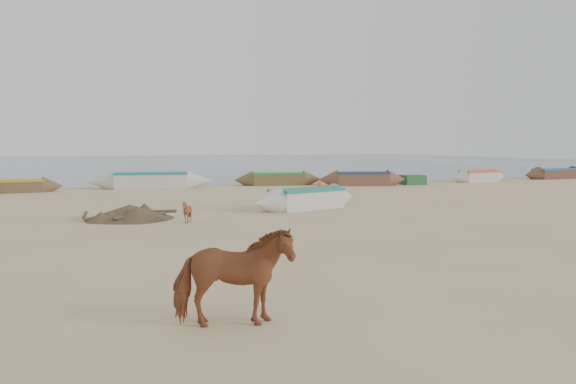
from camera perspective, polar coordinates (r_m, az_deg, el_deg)
name	(u,v)px	position (r m, az deg, el deg)	size (l,w,h in m)	color
ground	(331,238)	(16.16, 4.39, -4.65)	(140.00, 140.00, 0.00)	tan
sea	(144,161)	(96.97, -14.38, 3.03)	(160.00, 160.00, 0.00)	slate
cow_adult	(233,277)	(8.24, -5.62, -8.61)	(0.79, 1.73, 1.46)	brown
calf_front	(187,212)	(19.40, -10.23, -1.99)	(0.62, 0.70, 0.77)	brown
near_canoe	(307,199)	(23.42, 1.93, -0.67)	(5.36, 1.27, 0.85)	silver
debris_pile	(130,212)	(21.02, -15.77, -1.93)	(3.15, 3.15, 0.51)	brown
waterline_canoes	(217,181)	(35.84, -7.24, 1.17)	(59.03, 4.43, 0.99)	brown
beach_clutter	(275,182)	(36.37, -1.30, 1.05)	(45.11, 5.05, 0.64)	#316C35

